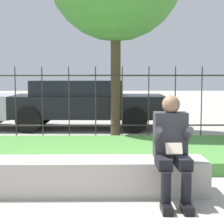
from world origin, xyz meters
The scene contains 6 objects.
ground_plane centered at (0.00, 0.00, 0.00)m, with size 60.00×60.00×0.00m, color #A8A399.
stone_bench centered at (-0.10, 0.00, 0.19)m, with size 3.16×0.55×0.43m.
person_seated_reader centered at (1.00, -0.31, 0.66)m, with size 0.42×0.73×1.23m.
grass_berm centered at (0.00, 1.96, 0.10)m, with size 10.92×2.53×0.19m.
iron_fence centered at (0.00, 3.81, 0.86)m, with size 8.92×0.03×1.65m.
car_parked_center centered at (-0.41, 5.68, 0.72)m, with size 4.36×1.98×1.31m.
Camera 1 is at (0.25, -4.53, 1.46)m, focal length 60.00 mm.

